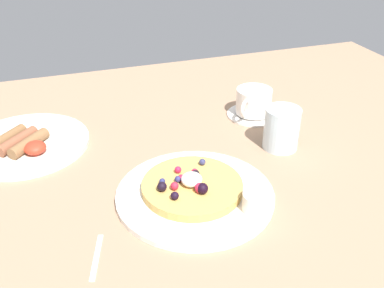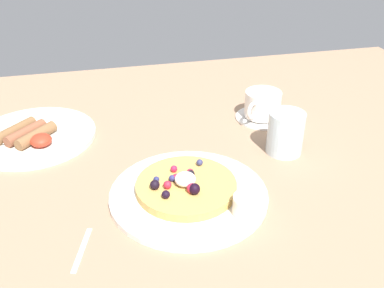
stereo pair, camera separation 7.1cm
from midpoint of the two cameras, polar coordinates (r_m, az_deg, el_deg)
name	(u,v)px [view 2 (the right image)]	position (r cm, az deg, el deg)	size (l,w,h in cm)	color
ground_plane	(159,175)	(85.59, -1.97, -4.13)	(171.17, 114.41, 3.00)	#97765B
pancake_plate	(189,195)	(77.14, 2.21, -6.70)	(27.76, 27.76, 1.01)	white
pancake_with_berries	(186,186)	(76.79, 1.84, -5.53)	(17.82, 17.82, 3.72)	tan
syrup_ramekin	(248,205)	(72.35, 10.18, -7.95)	(5.07, 5.07, 3.27)	white
breakfast_plate	(34,136)	(99.53, -18.04, 0.97)	(26.43, 26.43, 1.09)	silver
fried_breakfast	(26,135)	(97.02, -18.95, 1.11)	(14.40, 12.19, 2.63)	brown
coffee_saucer	(262,117)	(104.93, 11.00, 3.47)	(12.27, 12.27, 0.83)	white
coffee_cup	(262,104)	(103.30, 11.15, 5.16)	(9.86, 9.27, 5.88)	white
teaspoon	(71,279)	(64.63, -12.43, -16.94)	(5.67, 14.71, 0.60)	silver
water_glass	(285,133)	(90.73, 14.31, 1.38)	(7.31, 7.31, 8.78)	silver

